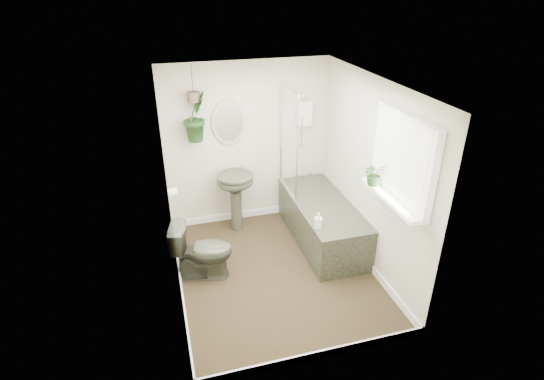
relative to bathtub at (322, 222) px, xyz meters
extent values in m
cube|color=black|center=(-0.80, -0.50, -0.30)|extent=(2.30, 2.80, 0.02)
cube|color=white|center=(-0.80, -0.50, 2.02)|extent=(2.30, 2.80, 0.02)
cube|color=beige|center=(-0.80, 0.91, 0.86)|extent=(2.30, 0.02, 2.30)
cube|color=beige|center=(-0.80, -1.91, 0.86)|extent=(2.30, 0.02, 2.30)
cube|color=beige|center=(-1.96, -0.50, 0.86)|extent=(0.02, 2.80, 2.30)
cube|color=beige|center=(0.36, -0.50, 0.86)|extent=(0.02, 2.80, 2.30)
cube|color=white|center=(-0.80, -0.50, -0.24)|extent=(2.30, 2.80, 0.10)
cube|color=white|center=(0.00, 0.84, 1.26)|extent=(0.20, 0.10, 0.35)
ellipsoid|color=#AEA28D|center=(-1.05, 0.87, 1.21)|extent=(0.46, 0.03, 0.62)
cylinder|color=black|center=(-1.45, 0.86, 1.11)|extent=(0.04, 0.04, 0.22)
cylinder|color=white|center=(-1.90, 0.20, 0.61)|extent=(0.11, 0.11, 0.11)
cube|color=white|center=(0.29, -1.20, 1.36)|extent=(0.08, 1.00, 0.90)
cube|color=white|center=(0.22, -1.20, 0.94)|extent=(0.18, 1.00, 0.04)
cube|color=white|center=(0.24, -1.20, 1.36)|extent=(0.01, 0.86, 0.76)
imported|color=#363A2D|center=(-1.65, -0.33, 0.07)|extent=(0.77, 0.55, 0.71)
imported|color=black|center=(0.17, -0.90, 1.08)|extent=(0.23, 0.21, 0.25)
imported|color=black|center=(-1.50, 0.75, 1.36)|extent=(0.43, 0.44, 0.63)
imported|color=black|center=(-0.29, -0.55, 0.39)|extent=(0.11, 0.11, 0.19)
cylinder|color=brown|center=(-1.50, 0.75, 1.62)|extent=(0.16, 0.16, 0.12)
camera|label=1|loc=(-1.99, -4.53, 2.96)|focal=28.00mm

